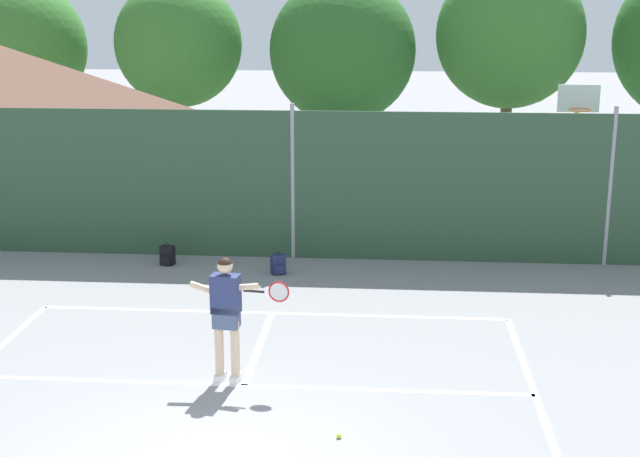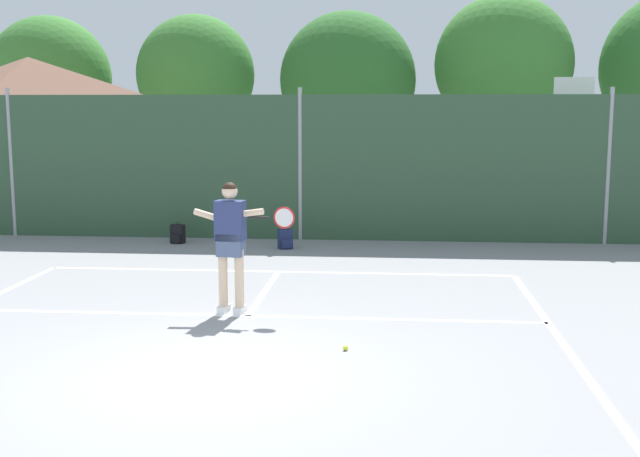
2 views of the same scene
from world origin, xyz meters
The scene contains 9 objects.
court_markings centered at (0.00, 0.65, 0.00)m, with size 8.30×11.10×0.01m.
chainlink_fence centered at (0.00, 9.00, 1.57)m, with size 26.09×0.09×3.29m.
basketball_hoop centered at (6.11, 10.81, 2.31)m, with size 0.90×0.67×3.55m.
clubhouse_building centered at (-7.93, 13.19, 2.19)m, with size 7.18×5.26×4.22m.
treeline_backdrop centered at (2.01, 19.55, 4.01)m, with size 26.24×4.61×6.70m.
tennis_player centered at (-0.25, 2.64, 1.11)m, with size 1.44×0.30×1.85m.
tennis_ball centered at (1.44, 1.02, 0.03)m, with size 0.07×0.07×0.07m, color #CCE033.
backpack_black centered at (-2.55, 8.26, 0.19)m, with size 0.31×0.29×0.46m.
backpack_navy centered at (-0.18, 7.82, 0.19)m, with size 0.33×0.32×0.46m.
Camera 1 is at (2.01, -9.11, 5.35)m, focal length 49.85 mm.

